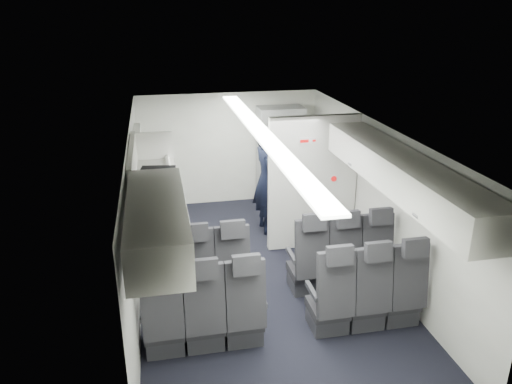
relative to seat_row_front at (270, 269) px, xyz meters
name	(u,v)px	position (x,y,z in m)	size (l,w,h in m)	color
cabin_shell	(262,204)	(0.00, 0.53, 0.72)	(3.41, 6.01, 2.16)	black
seat_row_front	(270,269)	(0.00, 0.00, 0.00)	(3.33, 0.56, 1.24)	#252528
seat_row_mid	(288,307)	(0.00, -0.90, 0.00)	(3.33, 0.56, 1.24)	#252528
overhead_bin_left_rear	(157,222)	(-1.40, -1.47, 1.46)	(0.53, 1.80, 0.40)	white
overhead_bin_left_front_open	(152,174)	(-1.44, 0.28, 1.33)	(0.64, 1.70, 0.72)	#9E9E93
overhead_bin_right_rear	(441,199)	(1.40, -1.47, 1.46)	(0.53, 1.80, 0.40)	white
overhead_bin_right_front	(369,151)	(1.40, 0.28, 1.46)	(0.53, 1.70, 0.40)	white
bulkhead_partition	(312,183)	(0.98, 1.33, 0.67)	(1.40, 0.15, 2.13)	silver
galley_unit	(280,156)	(0.95, 3.25, 0.55)	(0.85, 0.52, 1.90)	#939399
boarding_door	(142,186)	(-1.64, 2.09, 0.55)	(0.12, 1.27, 1.86)	silver
flight_attendant	(267,180)	(0.41, 2.07, 0.51)	(0.67, 0.44, 1.84)	black
carry_on_bag	(158,178)	(-1.37, -0.07, 1.39)	(0.39, 0.27, 0.23)	black
papers	(278,173)	(0.60, 2.02, 0.63)	(0.21, 0.02, 0.15)	white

